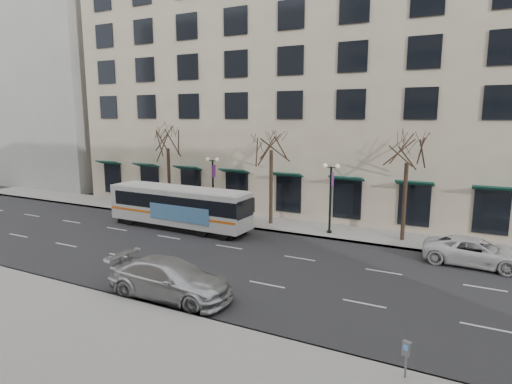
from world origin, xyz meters
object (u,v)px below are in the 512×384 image
Objects in this scene: tree_far_right at (408,148)px; lamp_post_right at (331,195)px; tree_far_mid at (271,138)px; city_bus at (180,206)px; silver_car at (170,279)px; white_pickup at (475,252)px; lamp_post_left at (213,185)px; tree_far_left at (168,137)px; pay_station at (407,352)px.

tree_far_right is 6.11m from lamp_post_right.
tree_far_mid is 8.76m from city_bus.
lamp_post_right is (-4.99, -0.60, -3.48)m from tree_far_right.
lamp_post_right is at bearing -15.09° from silver_car.
tree_far_right is (10.00, -0.00, -0.48)m from tree_far_mid.
tree_far_mid reaches higher than lamp_post_right.
white_pickup is (12.92, 11.63, -0.13)m from silver_car.
lamp_post_left is 1.00× the size of lamp_post_right.
lamp_post_left is 10.00m from lamp_post_right.
tree_far_left is 0.98× the size of tree_far_mid.
pay_station is at bearing -81.16° from tree_far_right.
pay_station is at bearing -36.02° from tree_far_left.
tree_far_left is 6.59× the size of pay_station.
tree_far_mid is 1.64× the size of lamp_post_left.
pay_station is at bearing -64.48° from lamp_post_right.
lamp_post_right reaches higher than city_bus.
tree_far_right is at bearing 117.78° from pay_station.
city_bus is at bearing -165.47° from tree_far_right.
tree_far_mid is at bearing 0.00° from tree_far_left.
silver_car is at bearing 134.70° from white_pickup.
tree_far_right reaches higher than pay_station.
tree_far_mid is 1.36× the size of silver_car.
white_pickup is at bearing -11.48° from tree_far_mid.
lamp_post_left reaches higher than city_bus.
lamp_post_right is at bearing 134.46° from pay_station.
silver_car is at bearing -170.48° from pay_station.
white_pickup is (9.46, -2.34, -2.16)m from lamp_post_right.
tree_far_right reaches higher than white_pickup.
lamp_post_left reaches higher than silver_car.
pay_station is at bearing -100.62° from silver_car.
tree_far_mid reaches higher than tree_far_right.
tree_far_left reaches higher than tree_far_right.
lamp_post_left is at bearing -6.83° from tree_far_left.
tree_far_mid reaches higher than city_bus.
lamp_post_right reaches higher than white_pickup.
tree_far_left reaches higher than lamp_post_right.
tree_far_left reaches higher than white_pickup.
city_bus is (-10.79, -3.49, -1.20)m from lamp_post_right.
city_bus reaches higher than white_pickup.
city_bus is at bearing 165.06° from pay_station.
lamp_post_left is 19.72m from white_pickup.
tree_far_right is 1.43× the size of white_pickup.
silver_car is 4.97× the size of pay_station.
lamp_post_left is 0.92× the size of white_pickup.
white_pickup is at bearing -6.85° from tree_far_left.
pay_station is (12.55, -16.40, -5.84)m from tree_far_mid.
lamp_post_left is 0.83× the size of silver_car.
white_pickup is at bearing -6.86° from lamp_post_left.
tree_far_left is at bearing 37.21° from silver_car.
city_bus reaches higher than silver_car.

